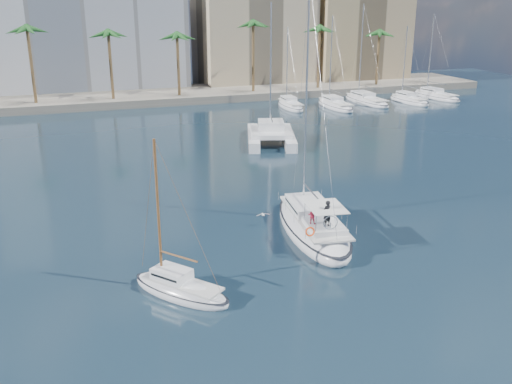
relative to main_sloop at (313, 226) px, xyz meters
name	(u,v)px	position (x,y,z in m)	size (l,w,h in m)	color
ground	(284,249)	(-2.92, -1.82, -0.54)	(160.00, 160.00, 0.00)	black
quay	(143,97)	(-2.92, 59.18, 0.06)	(120.00, 14.00, 1.20)	gray
building_modern	(54,9)	(-14.92, 71.18, 13.46)	(42.00, 16.00, 28.00)	silver
building_beige	(253,31)	(19.08, 68.18, 9.46)	(20.00, 14.00, 20.00)	tan
building_tan_right	(355,35)	(39.08, 66.18, 8.46)	(18.00, 12.00, 18.00)	tan
palm_centre	(143,36)	(-2.92, 55.18, 9.74)	(3.60, 3.60, 12.30)	brown
palm_right	(345,32)	(31.08, 55.18, 9.74)	(3.60, 3.60, 12.30)	brown
main_sloop	(313,226)	(0.00, 0.00, 0.00)	(5.52, 12.56, 18.02)	white
small_sloop	(180,289)	(-10.71, -5.64, -0.17)	(5.61, 6.34, 9.31)	white
catamaran	(271,133)	(6.62, 25.83, 0.56)	(8.09, 11.45, 15.32)	white
seagull	(263,215)	(-2.94, 2.20, 0.41)	(1.00, 0.43, 0.19)	silver
moored_yacht_a	(290,108)	(17.08, 45.18, -0.54)	(2.72, 9.35, 11.90)	white
moored_yacht_b	(335,108)	(23.58, 43.18, -0.54)	(3.14, 10.78, 13.72)	white
moored_yacht_c	(366,103)	(30.08, 45.18, -0.54)	(3.55, 12.21, 15.54)	white
moored_yacht_d	(409,103)	(36.58, 43.18, -0.54)	(2.72, 9.35, 11.90)	white
moored_yacht_e	(436,98)	(43.08, 45.18, -0.54)	(3.14, 10.78, 13.72)	white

